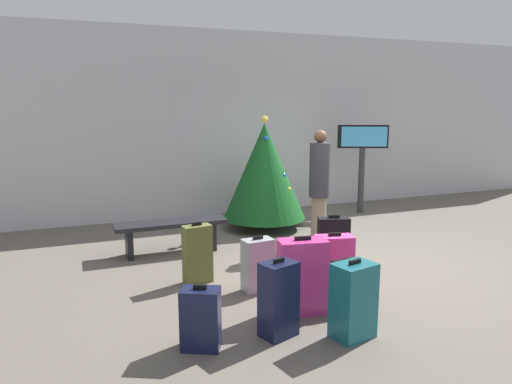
{
  "coord_description": "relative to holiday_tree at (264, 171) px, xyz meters",
  "views": [
    {
      "loc": [
        -3.53,
        -5.51,
        2.17
      ],
      "look_at": [
        -1.03,
        0.86,
        0.9
      ],
      "focal_mm": 33.46,
      "sensor_mm": 36.0,
      "label": 1
    }
  ],
  "objects": [
    {
      "name": "suitcase_8",
      "position": [
        -0.96,
        -3.37,
        -0.62
      ],
      "size": [
        0.54,
        0.34,
        0.83
      ],
      "color": "#E5388C",
      "rests_on": "ground_plane"
    },
    {
      "name": "ground_plane",
      "position": [
        0.39,
        -2.08,
        -1.02
      ],
      "size": [
        16.0,
        16.0,
        0.0
      ],
      "primitive_type": "plane",
      "color": "#665E54"
    },
    {
      "name": "back_wall",
      "position": [
        0.39,
        1.45,
        0.76
      ],
      "size": [
        16.0,
        0.2,
        3.55
      ],
      "primitive_type": "cube",
      "color": "silver",
      "rests_on": "ground_plane"
    },
    {
      "name": "suitcase_2",
      "position": [
        0.08,
        -2.24,
        -0.68
      ],
      "size": [
        0.45,
        0.29,
        0.72
      ],
      "color": "black",
      "rests_on": "ground_plane"
    },
    {
      "name": "flight_info_kiosk",
      "position": [
        2.28,
        0.43,
        0.23
      ],
      "size": [
        0.95,
        0.46,
        1.76
      ],
      "color": "#333338",
      "rests_on": "ground_plane"
    },
    {
      "name": "suitcase_0",
      "position": [
        -1.76,
        -2.12,
        -0.66
      ],
      "size": [
        0.36,
        0.22,
        0.76
      ],
      "color": "#59602D",
      "rests_on": "ground_plane"
    },
    {
      "name": "suitcase_4",
      "position": [
        -2.14,
        -3.71,
        -0.74
      ],
      "size": [
        0.41,
        0.35,
        0.6
      ],
      "color": "#141938",
      "rests_on": "ground_plane"
    },
    {
      "name": "suitcase_3",
      "position": [
        -1.4,
        -3.74,
        -0.66
      ],
      "size": [
        0.39,
        0.33,
        0.76
      ],
      "color": "#141938",
      "rests_on": "ground_plane"
    },
    {
      "name": "holiday_tree",
      "position": [
        0.0,
        0.0,
        0.0
      ],
      "size": [
        1.43,
        1.43,
        1.97
      ],
      "color": "#4C3319",
      "rests_on": "ground_plane"
    },
    {
      "name": "suitcase_5",
      "position": [
        -0.25,
        -2.82,
        -0.71
      ],
      "size": [
        0.49,
        0.33,
        0.66
      ],
      "color": "#E5388C",
      "rests_on": "ground_plane"
    },
    {
      "name": "traveller_0",
      "position": [
        0.37,
        -1.28,
        -0.07
      ],
      "size": [
        0.38,
        0.38,
        1.78
      ],
      "color": "gray",
      "rests_on": "ground_plane"
    },
    {
      "name": "suitcase_7",
      "position": [
        -0.41,
        -3.4,
        -0.76
      ],
      "size": [
        0.35,
        0.2,
        0.55
      ],
      "color": "black",
      "rests_on": "ground_plane"
    },
    {
      "name": "waiting_bench",
      "position": [
        -1.82,
        -0.83,
        -0.65
      ],
      "size": [
        1.61,
        0.44,
        0.48
      ],
      "color": "black",
      "rests_on": "ground_plane"
    },
    {
      "name": "suitcase_6",
      "position": [
        -1.17,
        -2.63,
        -0.71
      ],
      "size": [
        0.37,
        0.25,
        0.66
      ],
      "color": "#9EA0A5",
      "rests_on": "ground_plane"
    },
    {
      "name": "suitcase_1",
      "position": [
        -0.76,
        -4.02,
        -0.66
      ],
      "size": [
        0.43,
        0.36,
        0.76
      ],
      "color": "#19606B",
      "rests_on": "ground_plane"
    }
  ]
}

